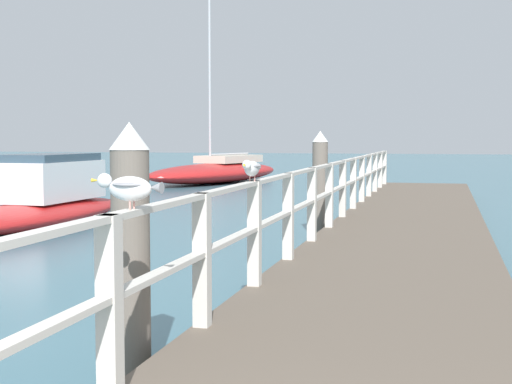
{
  "coord_description": "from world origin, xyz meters",
  "views": [
    {
      "loc": [
        0.6,
        -1.3,
        1.86
      ],
      "look_at": [
        -2.35,
        10.11,
        0.96
      ],
      "focal_mm": 51.22,
      "sensor_mm": 36.0,
      "label": 1
    }
  ],
  "objects_px": {
    "seagull_foreground": "(129,187)",
    "boat_5": "(40,202)",
    "dock_piling_near": "(131,256)",
    "dock_piling_far": "(320,184)",
    "seagull_background": "(252,168)",
    "boat_4": "(217,171)"
  },
  "relations": [
    {
      "from": "seagull_foreground",
      "to": "boat_5",
      "type": "height_order",
      "value": "seagull_foreground"
    },
    {
      "from": "dock_piling_near",
      "to": "dock_piling_far",
      "type": "distance_m",
      "value": 8.32
    },
    {
      "from": "seagull_background",
      "to": "boat_4",
      "type": "relative_size",
      "value": 0.05
    },
    {
      "from": "dock_piling_far",
      "to": "boat_4",
      "type": "relative_size",
      "value": 0.2
    },
    {
      "from": "seagull_foreground",
      "to": "seagull_background",
      "type": "height_order",
      "value": "same"
    },
    {
      "from": "seagull_foreground",
      "to": "dock_piling_near",
      "type": "bearing_deg",
      "value": 29.3
    },
    {
      "from": "boat_4",
      "to": "boat_5",
      "type": "xyz_separation_m",
      "value": [
        0.82,
        -14.78,
        0.04
      ]
    },
    {
      "from": "dock_piling_far",
      "to": "seagull_foreground",
      "type": "xyz_separation_m",
      "value": [
        0.37,
        -9.15,
        0.57
      ]
    },
    {
      "from": "dock_piling_near",
      "to": "seagull_background",
      "type": "bearing_deg",
      "value": 79.27
    },
    {
      "from": "dock_piling_near",
      "to": "dock_piling_far",
      "type": "xyz_separation_m",
      "value": [
        0.0,
        8.32,
        0.0
      ]
    },
    {
      "from": "dock_piling_near",
      "to": "seagull_background",
      "type": "relative_size",
      "value": 4.12
    },
    {
      "from": "dock_piling_near",
      "to": "boat_5",
      "type": "height_order",
      "value": "dock_piling_near"
    },
    {
      "from": "dock_piling_near",
      "to": "seagull_background",
      "type": "xyz_separation_m",
      "value": [
        0.38,
        2.0,
        0.57
      ]
    },
    {
      "from": "dock_piling_far",
      "to": "boat_5",
      "type": "xyz_separation_m",
      "value": [
        -5.94,
        0.32,
        -0.5
      ]
    },
    {
      "from": "seagull_background",
      "to": "boat_5",
      "type": "distance_m",
      "value": 9.23
    },
    {
      "from": "seagull_background",
      "to": "boat_4",
      "type": "xyz_separation_m",
      "value": [
        -7.14,
        21.41,
        -1.1
      ]
    },
    {
      "from": "dock_piling_far",
      "to": "boat_5",
      "type": "bearing_deg",
      "value": 176.89
    },
    {
      "from": "dock_piling_near",
      "to": "seagull_foreground",
      "type": "distance_m",
      "value": 1.07
    },
    {
      "from": "dock_piling_near",
      "to": "seagull_background",
      "type": "height_order",
      "value": "dock_piling_near"
    },
    {
      "from": "seagull_foreground",
      "to": "boat_4",
      "type": "bearing_deg",
      "value": 21.67
    },
    {
      "from": "dock_piling_far",
      "to": "seagull_background",
      "type": "distance_m",
      "value": 6.35
    },
    {
      "from": "dock_piling_near",
      "to": "boat_4",
      "type": "relative_size",
      "value": 0.2
    }
  ]
}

